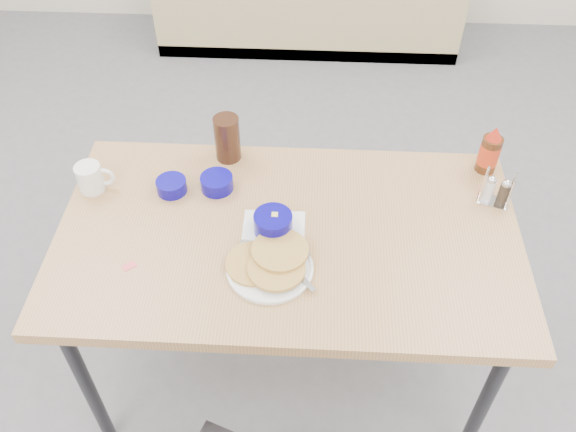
{
  "coord_description": "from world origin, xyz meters",
  "views": [
    {
      "loc": [
        0.07,
        -0.99,
        2.11
      ],
      "look_at": [
        -0.0,
        0.26,
        0.82
      ],
      "focal_mm": 38.0,
      "sensor_mm": 36.0,
      "label": 1
    }
  ],
  "objects_px": {
    "pancake_plate": "(270,264)",
    "creamer_bowl": "(172,186)",
    "butter_bowl": "(217,183)",
    "syrup_bottle": "(490,152)",
    "dining_table": "(288,246)",
    "amber_tumbler": "(227,138)",
    "condiment_caddy": "(496,192)",
    "grits_setting": "(273,226)",
    "coffee_mug": "(91,177)"
  },
  "relations": [
    {
      "from": "pancake_plate",
      "to": "syrup_bottle",
      "type": "bearing_deg",
      "value": 34.15
    },
    {
      "from": "coffee_mug",
      "to": "condiment_caddy",
      "type": "bearing_deg",
      "value": 0.32
    },
    {
      "from": "butter_bowl",
      "to": "coffee_mug",
      "type": "bearing_deg",
      "value": -176.69
    },
    {
      "from": "grits_setting",
      "to": "syrup_bottle",
      "type": "xyz_separation_m",
      "value": [
        0.68,
        0.33,
        0.04
      ]
    },
    {
      "from": "dining_table",
      "to": "grits_setting",
      "type": "xyz_separation_m",
      "value": [
        -0.04,
        -0.01,
        0.1
      ]
    },
    {
      "from": "creamer_bowl",
      "to": "grits_setting",
      "type": "bearing_deg",
      "value": -26.84
    },
    {
      "from": "syrup_bottle",
      "to": "coffee_mug",
      "type": "bearing_deg",
      "value": -172.76
    },
    {
      "from": "pancake_plate",
      "to": "coffee_mug",
      "type": "distance_m",
      "value": 0.67
    },
    {
      "from": "dining_table",
      "to": "amber_tumbler",
      "type": "xyz_separation_m",
      "value": [
        -0.22,
        0.34,
        0.14
      ]
    },
    {
      "from": "creamer_bowl",
      "to": "dining_table",
      "type": "bearing_deg",
      "value": -23.1
    },
    {
      "from": "pancake_plate",
      "to": "creamer_bowl",
      "type": "bearing_deg",
      "value": 138.07
    },
    {
      "from": "amber_tumbler",
      "to": "creamer_bowl",
      "type": "bearing_deg",
      "value": -132.38
    },
    {
      "from": "coffee_mug",
      "to": "amber_tumbler",
      "type": "distance_m",
      "value": 0.45
    },
    {
      "from": "condiment_caddy",
      "to": "syrup_bottle",
      "type": "xyz_separation_m",
      "value": [
        0.0,
        0.16,
        0.03
      ]
    },
    {
      "from": "condiment_caddy",
      "to": "syrup_bottle",
      "type": "relative_size",
      "value": 0.67
    },
    {
      "from": "pancake_plate",
      "to": "butter_bowl",
      "type": "distance_m",
      "value": 0.38
    },
    {
      "from": "butter_bowl",
      "to": "creamer_bowl",
      "type": "bearing_deg",
      "value": -172.04
    },
    {
      "from": "syrup_bottle",
      "to": "dining_table",
      "type": "bearing_deg",
      "value": -153.28
    },
    {
      "from": "pancake_plate",
      "to": "butter_bowl",
      "type": "height_order",
      "value": "butter_bowl"
    },
    {
      "from": "dining_table",
      "to": "butter_bowl",
      "type": "height_order",
      "value": "butter_bowl"
    },
    {
      "from": "grits_setting",
      "to": "butter_bowl",
      "type": "xyz_separation_m",
      "value": [
        -0.2,
        0.19,
        -0.01
      ]
    },
    {
      "from": "coffee_mug",
      "to": "amber_tumbler",
      "type": "relative_size",
      "value": 0.76
    },
    {
      "from": "pancake_plate",
      "to": "coffee_mug",
      "type": "bearing_deg",
      "value": 153.05
    },
    {
      "from": "coffee_mug",
      "to": "amber_tumbler",
      "type": "bearing_deg",
      "value": 23.43
    },
    {
      "from": "pancake_plate",
      "to": "syrup_bottle",
      "type": "relative_size",
      "value": 1.49
    },
    {
      "from": "butter_bowl",
      "to": "condiment_caddy",
      "type": "height_order",
      "value": "condiment_caddy"
    },
    {
      "from": "coffee_mug",
      "to": "condiment_caddy",
      "type": "height_order",
      "value": "condiment_caddy"
    },
    {
      "from": "grits_setting",
      "to": "creamer_bowl",
      "type": "bearing_deg",
      "value": 153.16
    },
    {
      "from": "coffee_mug",
      "to": "butter_bowl",
      "type": "bearing_deg",
      "value": 3.31
    },
    {
      "from": "syrup_bottle",
      "to": "pancake_plate",
      "type": "bearing_deg",
      "value": -145.85
    },
    {
      "from": "condiment_caddy",
      "to": "coffee_mug",
      "type": "bearing_deg",
      "value": -161.29
    },
    {
      "from": "pancake_plate",
      "to": "amber_tumbler",
      "type": "distance_m",
      "value": 0.52
    },
    {
      "from": "condiment_caddy",
      "to": "syrup_bottle",
      "type": "distance_m",
      "value": 0.16
    },
    {
      "from": "grits_setting",
      "to": "butter_bowl",
      "type": "bearing_deg",
      "value": 135.6
    },
    {
      "from": "amber_tumbler",
      "to": "condiment_caddy",
      "type": "height_order",
      "value": "amber_tumbler"
    },
    {
      "from": "creamer_bowl",
      "to": "butter_bowl",
      "type": "distance_m",
      "value": 0.14
    },
    {
      "from": "dining_table",
      "to": "grits_setting",
      "type": "bearing_deg",
      "value": -169.38
    },
    {
      "from": "butter_bowl",
      "to": "amber_tumbler",
      "type": "bearing_deg",
      "value": 83.26
    },
    {
      "from": "dining_table",
      "to": "amber_tumbler",
      "type": "distance_m",
      "value": 0.43
    },
    {
      "from": "syrup_bottle",
      "to": "butter_bowl",
      "type": "bearing_deg",
      "value": -171.0
    },
    {
      "from": "creamer_bowl",
      "to": "butter_bowl",
      "type": "bearing_deg",
      "value": 7.96
    },
    {
      "from": "coffee_mug",
      "to": "creamer_bowl",
      "type": "height_order",
      "value": "coffee_mug"
    },
    {
      "from": "dining_table",
      "to": "syrup_bottle",
      "type": "height_order",
      "value": "syrup_bottle"
    },
    {
      "from": "grits_setting",
      "to": "condiment_caddy",
      "type": "xyz_separation_m",
      "value": [
        0.68,
        0.18,
        0.01
      ]
    },
    {
      "from": "coffee_mug",
      "to": "butter_bowl",
      "type": "relative_size",
      "value": 1.15
    },
    {
      "from": "creamer_bowl",
      "to": "amber_tumbler",
      "type": "distance_m",
      "value": 0.25
    },
    {
      "from": "pancake_plate",
      "to": "grits_setting",
      "type": "bearing_deg",
      "value": 90.27
    },
    {
      "from": "pancake_plate",
      "to": "dining_table",
      "type": "bearing_deg",
      "value": 73.01
    },
    {
      "from": "coffee_mug",
      "to": "grits_setting",
      "type": "distance_m",
      "value": 0.62
    },
    {
      "from": "dining_table",
      "to": "condiment_caddy",
      "type": "relative_size",
      "value": 12.02
    }
  ]
}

